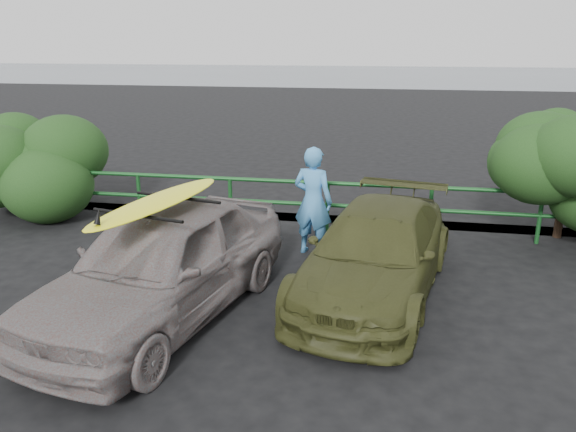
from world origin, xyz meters
name	(u,v)px	position (x,y,z in m)	size (l,w,h in m)	color
ground	(198,358)	(0.00, 0.00, 0.00)	(80.00, 80.00, 0.00)	black
ocean	(374,74)	(0.00, 60.00, 0.00)	(200.00, 200.00, 0.00)	slate
guardrail	(278,204)	(0.00, 5.00, 0.52)	(14.00, 0.08, 1.04)	#164D1E
shrub_left	(69,169)	(-4.80, 5.40, 0.97)	(3.20, 2.40, 1.94)	#1F4218
shrub_right	(538,178)	(5.00, 5.50, 1.15)	(3.20, 2.40, 2.31)	#1F4218
sedan	(163,263)	(-0.80, 0.97, 0.79)	(1.87, 4.64, 1.58)	slate
olive_vehicle	(376,252)	(2.04, 2.26, 0.65)	(1.83, 4.50, 1.31)	#3B3E1B
man	(313,201)	(0.88, 3.74, 0.98)	(0.71, 0.47, 1.95)	#4692D3
roof_rack	(158,206)	(-0.80, 0.97, 1.60)	(1.35, 0.95, 0.05)	black
surfboard	(158,201)	(-0.80, 0.97, 1.67)	(0.57, 2.75, 0.08)	#FDFF1A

